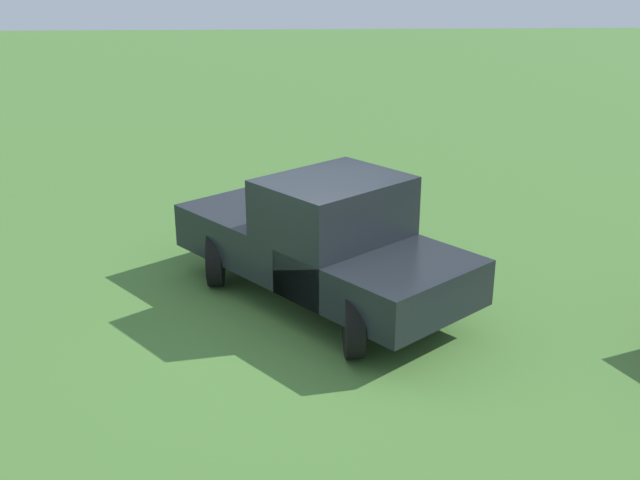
# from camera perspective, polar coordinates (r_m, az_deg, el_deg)

# --- Properties ---
(ground_plane) EXTENTS (80.00, 80.00, 0.00)m
(ground_plane) POSITION_cam_1_polar(r_m,az_deg,el_deg) (10.11, -1.26, -6.37)
(ground_plane) COLOR #477533
(pickup_truck) EXTENTS (4.59, 4.23, 1.83)m
(pickup_truck) POSITION_cam_1_polar(r_m,az_deg,el_deg) (10.38, 0.42, 0.08)
(pickup_truck) COLOR black
(pickup_truck) RESTS_ON ground_plane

